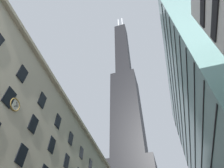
# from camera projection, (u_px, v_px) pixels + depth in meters

# --- Properties ---
(dark_skyscraper) EXTENTS (23.70, 23.70, 216.52)m
(dark_skyscraper) POSITION_uv_depth(u_px,v_px,m) (129.00, 134.00, 105.82)
(dark_skyscraper) COLOR black
(dark_skyscraper) RESTS_ON ground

